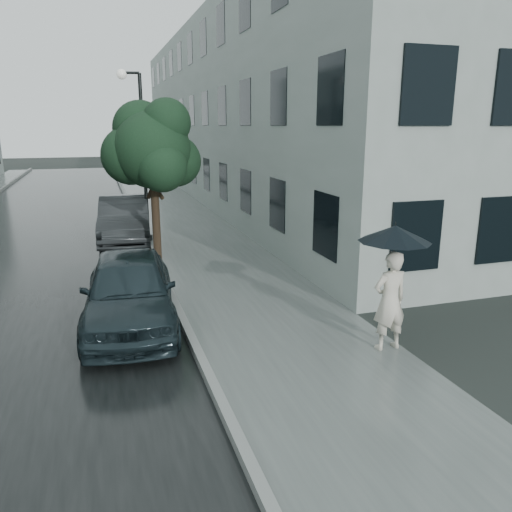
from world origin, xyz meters
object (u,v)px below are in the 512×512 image
object	(u,v)px
pedestrian	(390,301)
street_tree	(152,149)
car_near	(129,290)
car_far	(125,219)
lamp_post	(139,147)

from	to	relation	value
pedestrian	street_tree	size ratio (longest dim) A/B	0.39
car_near	car_far	world-z (taller)	car_far
street_tree	car_near	world-z (taller)	street_tree
lamp_post	car_far	size ratio (longest dim) A/B	1.22
pedestrian	lamp_post	size ratio (longest dim) A/B	0.32
car_far	lamp_post	bearing A→B (deg)	-10.36
street_tree	lamp_post	world-z (taller)	lamp_post
car_near	car_far	xyz separation A→B (m)	(0.35, 7.74, 0.02)
lamp_post	car_far	bearing A→B (deg)	174.73
pedestrian	street_tree	world-z (taller)	street_tree
pedestrian	car_near	bearing A→B (deg)	-33.60
lamp_post	car_far	world-z (taller)	lamp_post
car_near	lamp_post	bearing A→B (deg)	87.26
lamp_post	car_near	bearing A→B (deg)	-87.85
car_near	car_far	size ratio (longest dim) A/B	0.94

